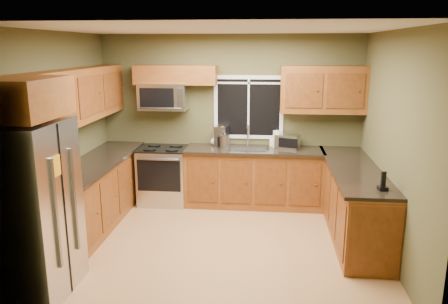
% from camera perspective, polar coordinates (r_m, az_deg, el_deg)
% --- Properties ---
extents(floor, '(4.20, 4.20, 0.00)m').
position_cam_1_polar(floor, '(5.81, -0.86, -11.90)').
color(floor, '#A97A4A').
rests_on(floor, ground).
extents(ceiling, '(4.20, 4.20, 0.00)m').
position_cam_1_polar(ceiling, '(5.25, -0.97, 15.76)').
color(ceiling, white).
rests_on(ceiling, back_wall).
extents(back_wall, '(4.20, 0.00, 4.20)m').
position_cam_1_polar(back_wall, '(7.13, 0.79, 4.30)').
color(back_wall, '#4E4C2B').
rests_on(back_wall, ground).
extents(front_wall, '(4.20, 0.00, 4.20)m').
position_cam_1_polar(front_wall, '(3.65, -4.24, -4.83)').
color(front_wall, '#4E4C2B').
rests_on(front_wall, ground).
extents(left_wall, '(0.00, 3.60, 3.60)m').
position_cam_1_polar(left_wall, '(5.99, -21.30, 1.57)').
color(left_wall, '#4E4C2B').
rests_on(left_wall, ground).
extents(right_wall, '(0.00, 3.60, 3.60)m').
position_cam_1_polar(right_wall, '(5.54, 21.22, 0.66)').
color(right_wall, '#4E4C2B').
rests_on(right_wall, ground).
extents(window, '(1.12, 0.03, 1.02)m').
position_cam_1_polar(window, '(7.06, 3.22, 5.85)').
color(window, white).
rests_on(window, back_wall).
extents(base_cabinets_left, '(0.60, 2.65, 0.90)m').
position_cam_1_polar(base_cabinets_left, '(6.51, -16.38, -5.35)').
color(base_cabinets_left, brown).
rests_on(base_cabinets_left, ground).
extents(countertop_left, '(0.65, 2.65, 0.04)m').
position_cam_1_polar(countertop_left, '(6.37, -16.45, -1.35)').
color(countertop_left, black).
rests_on(countertop_left, base_cabinets_left).
extents(base_cabinets_back, '(2.17, 0.60, 0.90)m').
position_cam_1_polar(base_cabinets_back, '(7.02, 3.93, -3.43)').
color(base_cabinets_back, brown).
rests_on(base_cabinets_back, ground).
extents(countertop_back, '(2.17, 0.65, 0.04)m').
position_cam_1_polar(countertop_back, '(6.87, 3.99, 0.26)').
color(countertop_back, black).
rests_on(countertop_back, base_cabinets_back).
extents(base_cabinets_peninsula, '(0.60, 2.52, 0.90)m').
position_cam_1_polar(base_cabinets_peninsula, '(6.22, 16.54, -6.25)').
color(base_cabinets_peninsula, brown).
rests_on(base_cabinets_peninsula, ground).
extents(countertop_peninsula, '(0.65, 2.50, 0.04)m').
position_cam_1_polar(countertop_peninsula, '(6.08, 16.60, -2.06)').
color(countertop_peninsula, black).
rests_on(countertop_peninsula, base_cabinets_peninsula).
extents(upper_cabinets_left, '(0.33, 2.65, 0.72)m').
position_cam_1_polar(upper_cabinets_left, '(6.26, -18.39, 7.03)').
color(upper_cabinets_left, brown).
rests_on(upper_cabinets_left, left_wall).
extents(upper_cabinets_back_left, '(1.30, 0.33, 0.30)m').
position_cam_1_polar(upper_cabinets_back_left, '(7.01, -6.35, 9.99)').
color(upper_cabinets_back_left, brown).
rests_on(upper_cabinets_back_left, back_wall).
extents(upper_cabinets_back_right, '(1.30, 0.33, 0.72)m').
position_cam_1_polar(upper_cabinets_back_right, '(6.92, 12.84, 7.95)').
color(upper_cabinets_back_right, brown).
rests_on(upper_cabinets_back_right, back_wall).
extents(upper_cabinet_over_fridge, '(0.72, 0.90, 0.38)m').
position_cam_1_polar(upper_cabinet_over_fridge, '(4.59, -25.29, 6.41)').
color(upper_cabinet_over_fridge, brown).
rests_on(upper_cabinet_over_fridge, left_wall).
extents(refrigerator, '(0.74, 0.90, 1.80)m').
position_cam_1_polar(refrigerator, '(4.84, -23.93, -6.95)').
color(refrigerator, '#B7B7BC').
rests_on(refrigerator, ground).
extents(range, '(0.76, 0.69, 0.94)m').
position_cam_1_polar(range, '(7.18, -7.86, -2.99)').
color(range, '#B7B7BC').
rests_on(range, ground).
extents(microwave, '(0.76, 0.41, 0.42)m').
position_cam_1_polar(microwave, '(7.06, -7.93, 7.19)').
color(microwave, '#B7B7BC').
rests_on(microwave, back_wall).
extents(sink, '(0.60, 0.42, 0.36)m').
position_cam_1_polar(sink, '(6.89, 3.04, 0.58)').
color(sink, slate).
rests_on(sink, countertop_back).
extents(toaster_oven, '(0.42, 0.38, 0.22)m').
position_cam_1_polar(toaster_oven, '(6.95, 8.32, 1.40)').
color(toaster_oven, '#B7B7BC').
rests_on(toaster_oven, countertop_back).
extents(coffee_maker, '(0.23, 0.28, 0.32)m').
position_cam_1_polar(coffee_maker, '(7.03, -0.34, 2.01)').
color(coffee_maker, slate).
rests_on(coffee_maker, countertop_back).
extents(kettle, '(0.17, 0.17, 0.28)m').
position_cam_1_polar(kettle, '(6.84, 0.10, 1.49)').
color(kettle, '#B7B7BC').
rests_on(kettle, countertop_back).
extents(paper_towel_roll, '(0.15, 0.15, 0.30)m').
position_cam_1_polar(paper_towel_roll, '(6.96, 6.88, 1.68)').
color(paper_towel_roll, white).
rests_on(paper_towel_roll, countertop_back).
extents(soap_bottle_a, '(0.15, 0.15, 0.33)m').
position_cam_1_polar(soap_bottle_a, '(6.97, -0.17, 2.03)').
color(soap_bottle_a, orange).
rests_on(soap_bottle_a, countertop_back).
extents(soap_bottle_b, '(0.10, 0.10, 0.18)m').
position_cam_1_polar(soap_bottle_b, '(7.06, 6.38, 1.48)').
color(soap_bottle_b, white).
rests_on(soap_bottle_b, countertop_back).
extents(soap_bottle_c, '(0.15, 0.15, 0.15)m').
position_cam_1_polar(soap_bottle_c, '(7.12, -1.29, 1.56)').
color(soap_bottle_c, white).
rests_on(soap_bottle_c, countertop_back).
extents(cordless_phone, '(0.11, 0.11, 0.22)m').
position_cam_1_polar(cordless_phone, '(5.19, 20.05, -4.02)').
color(cordless_phone, black).
rests_on(cordless_phone, countertop_peninsula).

